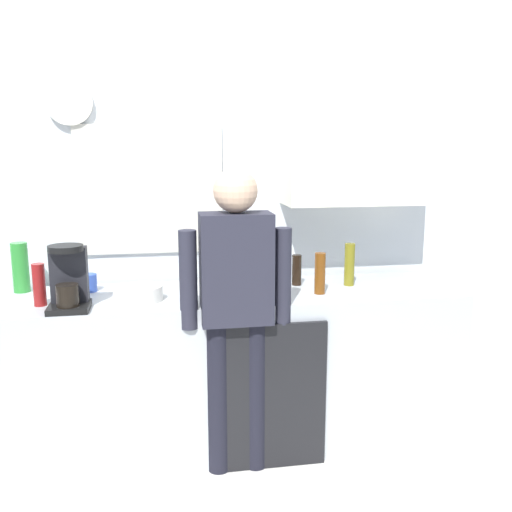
# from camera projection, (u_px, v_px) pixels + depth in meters

# --- Properties ---
(ground_plane) EXTENTS (8.00, 8.00, 0.00)m
(ground_plane) POSITION_uv_depth(u_px,v_px,m) (237.00, 467.00, 3.02)
(ground_plane) COLOR silver
(kitchen_counter) EXTENTS (2.61, 0.64, 0.90)m
(kitchen_counter) POSITION_uv_depth(u_px,v_px,m) (230.00, 367.00, 3.22)
(kitchen_counter) COLOR #B2B7BC
(kitchen_counter) RESTS_ON ground_plane
(dishwasher_panel) EXTENTS (0.56, 0.02, 0.81)m
(dishwasher_panel) POSITION_uv_depth(u_px,v_px,m) (274.00, 397.00, 2.94)
(dishwasher_panel) COLOR black
(dishwasher_panel) RESTS_ON ground_plane
(back_wall_assembly) EXTENTS (4.21, 0.42, 2.60)m
(back_wall_assembly) POSITION_uv_depth(u_px,v_px,m) (236.00, 203.00, 3.45)
(back_wall_assembly) COLOR silver
(back_wall_assembly) RESTS_ON ground_plane
(coffee_maker) EXTENTS (0.20, 0.20, 0.33)m
(coffee_maker) POSITION_uv_depth(u_px,v_px,m) (68.00, 280.00, 2.79)
(coffee_maker) COLOR black
(coffee_maker) RESTS_ON kitchen_counter
(bottle_olive_oil) EXTENTS (0.06, 0.06, 0.25)m
(bottle_olive_oil) POSITION_uv_depth(u_px,v_px,m) (349.00, 264.00, 3.27)
(bottle_olive_oil) COLOR olive
(bottle_olive_oil) RESTS_ON kitchen_counter
(bottle_amber_beer) EXTENTS (0.06, 0.06, 0.23)m
(bottle_amber_beer) POSITION_uv_depth(u_px,v_px,m) (320.00, 273.00, 3.09)
(bottle_amber_beer) COLOR brown
(bottle_amber_beer) RESTS_ON kitchen_counter
(bottle_red_vinegar) EXTENTS (0.06, 0.06, 0.22)m
(bottle_red_vinegar) POSITION_uv_depth(u_px,v_px,m) (39.00, 285.00, 2.86)
(bottle_red_vinegar) COLOR maroon
(bottle_red_vinegar) RESTS_ON kitchen_counter
(bottle_clear_soda) EXTENTS (0.09, 0.09, 0.28)m
(bottle_clear_soda) POSITION_uv_depth(u_px,v_px,m) (20.00, 267.00, 3.12)
(bottle_clear_soda) COLOR #2D8C33
(bottle_clear_soda) RESTS_ON kitchen_counter
(bottle_dark_sauce) EXTENTS (0.06, 0.06, 0.18)m
(bottle_dark_sauce) POSITION_uv_depth(u_px,v_px,m) (297.00, 270.00, 3.28)
(bottle_dark_sauce) COLOR black
(bottle_dark_sauce) RESTS_ON kitchen_counter
(cup_white_mug) EXTENTS (0.08, 0.08, 0.09)m
(cup_white_mug) POSITION_uv_depth(u_px,v_px,m) (209.00, 278.00, 3.26)
(cup_white_mug) COLOR white
(cup_white_mug) RESTS_ON kitchen_counter
(cup_blue_mug) EXTENTS (0.08, 0.08, 0.10)m
(cup_blue_mug) POSITION_uv_depth(u_px,v_px,m) (89.00, 283.00, 3.14)
(cup_blue_mug) COLOR #3351B2
(cup_blue_mug) RESTS_ON kitchen_counter
(mixing_bowl) EXTENTS (0.22, 0.22, 0.08)m
(mixing_bowl) POSITION_uv_depth(u_px,v_px,m) (142.00, 293.00, 2.96)
(mixing_bowl) COLOR white
(mixing_bowl) RESTS_ON kitchen_counter
(dish_soap) EXTENTS (0.06, 0.06, 0.18)m
(dish_soap) POSITION_uv_depth(u_px,v_px,m) (248.00, 285.00, 2.98)
(dish_soap) COLOR blue
(dish_soap) RESTS_ON kitchen_counter
(person_at_sink) EXTENTS (0.57, 0.22, 1.60)m
(person_at_sink) POSITION_uv_depth(u_px,v_px,m) (236.00, 298.00, 2.84)
(person_at_sink) COLOR black
(person_at_sink) RESTS_ON ground_plane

